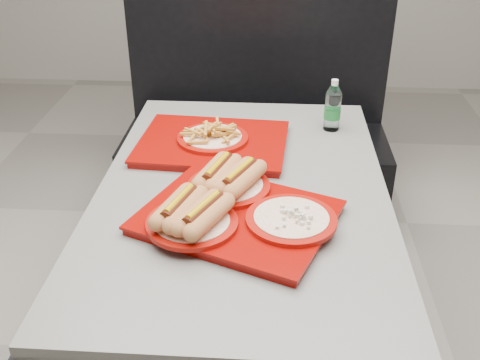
# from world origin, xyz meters

# --- Properties ---
(ground) EXTENTS (6.00, 6.00, 0.00)m
(ground) POSITION_xyz_m (0.00, 0.00, 0.00)
(ground) COLOR gray
(ground) RESTS_ON ground
(diner_table) EXTENTS (0.92, 1.42, 0.75)m
(diner_table) POSITION_xyz_m (0.00, 0.00, 0.58)
(diner_table) COLOR black
(diner_table) RESTS_ON ground
(booth_bench) EXTENTS (1.30, 0.57, 1.35)m
(booth_bench) POSITION_xyz_m (0.00, 1.09, 0.40)
(booth_bench) COLOR black
(booth_bench) RESTS_ON ground
(tray_near) EXTENTS (0.63, 0.57, 0.11)m
(tray_near) POSITION_xyz_m (-0.02, -0.19, 0.79)
(tray_near) COLOR #7C0703
(tray_near) RESTS_ON diner_table
(tray_far) EXTENTS (0.54, 0.44, 0.10)m
(tray_far) POSITION_xyz_m (-0.12, 0.27, 0.78)
(tray_far) COLOR #7C0703
(tray_far) RESTS_ON diner_table
(water_bottle) EXTENTS (0.06, 0.06, 0.20)m
(water_bottle) POSITION_xyz_m (0.31, 0.45, 0.84)
(water_bottle) COLOR silver
(water_bottle) RESTS_ON diner_table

